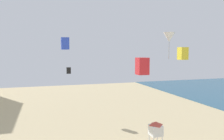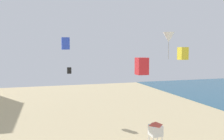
{
  "view_description": "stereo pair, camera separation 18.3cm",
  "coord_description": "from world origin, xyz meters",
  "views": [
    {
      "loc": [
        -1.03,
        -2.13,
        9.18
      ],
      "look_at": [
        6.02,
        20.55,
        7.27
      ],
      "focal_mm": 35.69,
      "sensor_mm": 36.0,
      "label": 1
    },
    {
      "loc": [
        -0.85,
        -2.18,
        9.18
      ],
      "look_at": [
        6.02,
        20.55,
        7.27
      ],
      "focal_mm": 35.69,
      "sensor_mm": 36.0,
      "label": 2
    }
  ],
  "objects": [
    {
      "name": "kite_red_box",
      "position": [
        6.84,
        14.73,
        8.02
      ],
      "size": [
        0.9,
        0.9,
        1.42
      ],
      "color": "red"
    },
    {
      "name": "lifeguard_stand",
      "position": [
        9.16,
        16.51,
        1.84
      ],
      "size": [
        1.1,
        1.1,
        2.55
      ],
      "rotation": [
        0.0,
        0.0,
        -0.33
      ],
      "color": "white",
      "rests_on": "ground"
    },
    {
      "name": "kite_black_box",
      "position": [
        2.55,
        30.98,
        6.48
      ],
      "size": [
        0.59,
        0.59,
        0.93
      ],
      "color": "black"
    },
    {
      "name": "kite_blue_box",
      "position": [
        1.84,
        28.24,
        10.32
      ],
      "size": [
        1.02,
        1.02,
        1.61
      ],
      "color": "blue"
    },
    {
      "name": "kite_yellow_box",
      "position": [
        12.49,
        17.26,
        9.04
      ],
      "size": [
        0.81,
        0.81,
        1.27
      ],
      "color": "yellow"
    },
    {
      "name": "kite_white_delta",
      "position": [
        8.76,
        13.8,
        10.38
      ],
      "size": [
        0.96,
        0.96,
        2.17
      ],
      "color": "white"
    }
  ]
}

